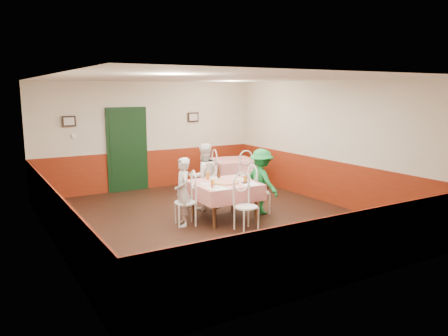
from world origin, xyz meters
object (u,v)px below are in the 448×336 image
chair_second_b (249,175)px  glass_a (212,184)px  chair_near (246,207)px  glass_b (245,179)px  chair_right (259,193)px  glass_c (208,176)px  beer_bottle (219,173)px  wallet (245,183)px  chair_second_a (208,173)px  chair_far (205,189)px  second_table (233,174)px  chair_left (185,202)px  pizza (226,182)px  main_table (224,201)px  diner_left (183,192)px  diner_far (204,177)px  diner_right (261,181)px

chair_second_b → glass_a: bearing=-128.3°
chair_near → glass_b: 0.82m
chair_right → glass_c: bearing=68.0°
glass_a → beer_bottle: 0.82m
wallet → chair_second_a: bearing=77.9°
chair_far → chair_second_a: 1.84m
second_table → chair_left: bearing=-136.9°
chair_second_a → pizza: size_ratio=1.79×
chair_right → chair_second_a: same height
main_table → chair_right: chair_right is taller
main_table → glass_a: glass_a is taller
chair_far → glass_b: chair_far is taller
chair_right → glass_a: bearing=103.0°
glass_a → glass_b: same height
chair_far → diner_left: 1.26m
chair_right → beer_bottle: beer_bottle is taller
second_table → diner_far: (-1.69, -1.53, 0.35)m
chair_second_b → pizza: 2.49m
chair_right → diner_right: 0.24m
pizza → glass_b: glass_b is taller
chair_far → chair_near: bearing=87.1°
chair_left → glass_b: bearing=91.3°
glass_b → diner_far: size_ratio=0.09×
diner_left → chair_second_b: bearing=134.8°
chair_second_a → wallet: size_ratio=8.18×
chair_second_a → second_table: bearing=99.4°
chair_right → diner_far: (-0.82, 0.92, 0.27)m
main_table → chair_near: (-0.02, -0.85, 0.08)m
main_table → chair_second_b: 2.40m
chair_left → pizza: size_ratio=1.79×
diner_left → chair_far: bearing=144.2°
chair_near → wallet: size_ratio=8.18×
chair_left → diner_right: 1.77m
glass_a → diner_right: (1.31, 0.23, -0.14)m
chair_near → glass_c: 1.33m
glass_c → diner_left: size_ratio=0.11×
diner_far → chair_second_a: bearing=-118.5°
chair_near → diner_right: bearing=40.8°
glass_a → beer_bottle: (0.51, 0.64, 0.05)m
second_table → chair_left: chair_left is taller
chair_second_b → wallet: bearing=-116.2°
chair_far → diner_left: diner_left is taller
main_table → second_table: same height
glass_b → diner_left: 1.29m
chair_near → diner_right: size_ratio=0.66×
chair_far → chair_second_b: same height
glass_a → beer_bottle: beer_bottle is taller
glass_b → diner_far: diner_far is taller
diner_left → diner_right: diner_right is taller
diner_left → second_table: bearing=145.0°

